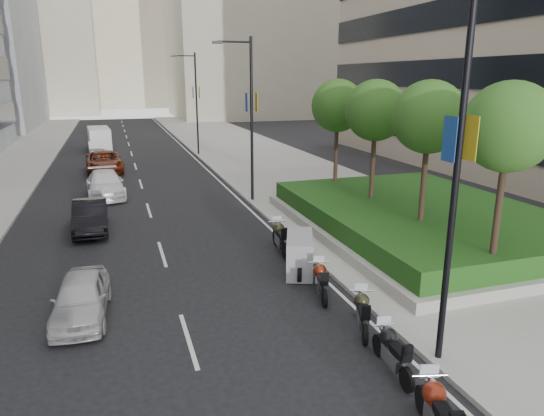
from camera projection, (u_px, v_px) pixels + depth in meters
name	position (u px, v px, depth m)	size (l,w,h in m)	color
sidewalk_right	(267.00, 162.00, 40.17)	(10.00, 100.00, 0.15)	#9E9B93
lane_edge	(204.00, 167.00, 38.60)	(0.12, 100.00, 0.01)	silver
lane_centre	(137.00, 171.00, 37.04)	(0.12, 100.00, 0.01)	silver
building_cream_right	(252.00, 12.00, 85.27)	(28.00, 24.00, 36.00)	#B7AD93
building_cream_left	(20.00, 22.00, 91.87)	(26.00, 24.00, 34.00)	#B7AD93
building_cream_centre	(126.00, 25.00, 115.70)	(30.00, 24.00, 38.00)	#B7AD93
planter	(421.00, 226.00, 22.05)	(10.00, 14.00, 0.40)	#A19F96
hedge	(422.00, 214.00, 21.90)	(9.40, 13.40, 0.80)	#1C4313
tree_0	(509.00, 128.00, 14.77)	(2.80, 2.80, 6.30)	#332319
tree_1	(429.00, 118.00, 18.44)	(2.80, 2.80, 6.30)	#332319
tree_2	(376.00, 111.00, 22.11)	(2.80, 2.80, 6.30)	#332319
tree_3	(338.00, 106.00, 25.78)	(2.80, 2.80, 6.30)	#332319
lamp_post_0	(452.00, 163.00, 10.81)	(2.34, 0.45, 9.00)	black
lamp_post_1	(249.00, 112.00, 26.40)	(2.34, 0.45, 9.00)	black
lamp_post_2	(195.00, 99.00, 42.92)	(2.34, 0.45, 9.00)	black
motorcycle_1	(437.00, 413.00, 9.45)	(0.83, 2.17, 1.10)	black
motorcycle_2	(392.00, 351.00, 11.65)	(0.69, 2.07, 1.03)	black
motorcycle_3	(362.00, 312.00, 13.58)	(0.94, 1.93, 1.01)	black
motorcycle_4	(321.00, 280.00, 15.70)	(0.78, 2.02, 1.03)	black
motorcycle_5	(299.00, 254.00, 17.63)	(1.68, 2.46, 1.38)	black
motorcycle_6	(280.00, 237.00, 19.78)	(0.76, 2.29, 1.14)	black
car_a	(81.00, 297.00, 14.28)	(1.51, 3.76, 1.28)	#AEADAF
car_b	(90.00, 216.00, 22.38)	(1.49, 4.28, 1.41)	black
car_c	(105.00, 184.00, 28.92)	(2.07, 5.09, 1.48)	white
car_d	(104.00, 162.00, 36.40)	(2.56, 5.55, 1.54)	#621F0B
delivery_van	(99.00, 140.00, 47.47)	(2.31, 5.21, 2.13)	silver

